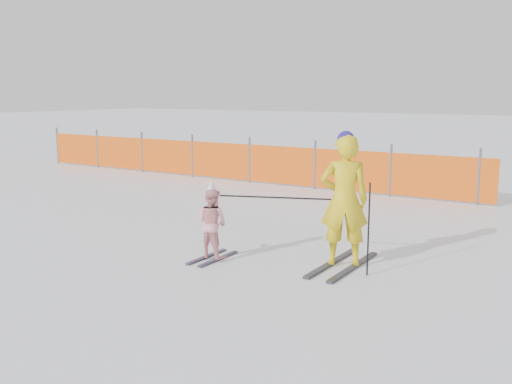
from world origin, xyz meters
TOP-DOWN VIEW (x-y plane):
  - ground at (0.00, 0.00)m, footprint 120.00×120.00m
  - adult at (1.28, 0.78)m, footprint 0.80×1.62m
  - child at (-0.51, 0.09)m, footprint 0.52×0.93m
  - ski_poles at (0.97, 0.50)m, footprint 2.14×0.63m
  - safety_fence at (-4.86, 6.54)m, footprint 14.44×0.06m

SIDE VIEW (x-z plane):
  - ground at x=0.00m, z-range 0.00..0.00m
  - safety_fence at x=-4.86m, z-range -0.07..1.18m
  - child at x=-0.51m, z-range -0.05..1.17m
  - ski_poles at x=0.97m, z-range 0.18..1.46m
  - adult at x=1.28m, z-range 0.00..1.93m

